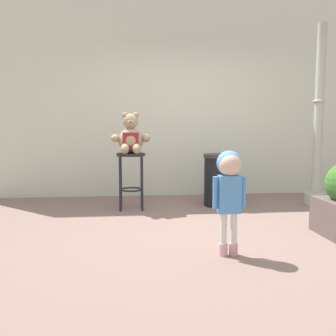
% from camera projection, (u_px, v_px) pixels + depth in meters
% --- Properties ---
extents(ground_plane, '(24.00, 24.00, 0.00)m').
position_uv_depth(ground_plane, '(203.00, 231.00, 3.95)').
color(ground_plane, '#7F655B').
extents(building_wall, '(6.71, 0.30, 3.57)m').
position_uv_depth(building_wall, '(177.00, 90.00, 6.05)').
color(building_wall, beige).
rests_on(building_wall, ground_plane).
extents(bar_stool_with_teddy, '(0.40, 0.40, 0.79)m').
position_uv_depth(bar_stool_with_teddy, '(131.00, 169.00, 4.99)').
color(bar_stool_with_teddy, black).
rests_on(bar_stool_with_teddy, ground_plane).
extents(teddy_bear, '(0.54, 0.48, 0.56)m').
position_uv_depth(teddy_bear, '(131.00, 138.00, 4.91)').
color(teddy_bear, '#9F8964').
rests_on(teddy_bear, bar_stool_with_teddy).
extents(child_walking, '(0.30, 0.24, 0.93)m').
position_uv_depth(child_walking, '(229.00, 180.00, 3.12)').
color(child_walking, '#D49CA6').
rests_on(child_walking, ground_plane).
extents(trash_bin, '(0.50, 0.50, 0.76)m').
position_uv_depth(trash_bin, '(220.00, 180.00, 5.23)').
color(trash_bin, black).
rests_on(trash_bin, ground_plane).
extents(lamppost, '(0.32, 0.32, 2.61)m').
position_uv_depth(lamppost, '(318.00, 136.00, 5.23)').
color(lamppost, '#A5B09C').
rests_on(lamppost, ground_plane).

